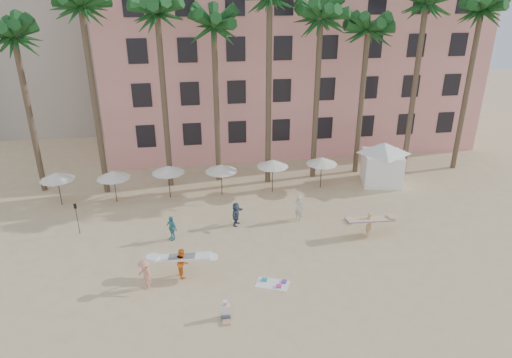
{
  "coord_description": "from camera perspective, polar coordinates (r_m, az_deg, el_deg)",
  "views": [
    {
      "loc": [
        -3.26,
        -19.89,
        15.37
      ],
      "look_at": [
        0.71,
        6.0,
        4.0
      ],
      "focal_mm": 32.0,
      "sensor_mm": 36.0,
      "label": 1
    }
  ],
  "objects": [
    {
      "name": "palm_row",
      "position": [
        35.18,
        -2.71,
        19.52
      ],
      "size": [
        44.4,
        5.4,
        16.3
      ],
      "color": "brown",
      "rests_on": "ground"
    },
    {
      "name": "pink_hotel",
      "position": [
        47.6,
        3.97,
        14.5
      ],
      "size": [
        35.0,
        14.0,
        16.0
      ],
      "primitive_type": "cube",
      "color": "pink",
      "rests_on": "ground"
    },
    {
      "name": "cabana",
      "position": [
        38.56,
        15.57,
        2.38
      ],
      "size": [
        5.4,
        5.4,
        3.5
      ],
      "color": "white",
      "rests_on": "ground"
    },
    {
      "name": "paddle",
      "position": [
        31.98,
        -21.51,
        -4.19
      ],
      "size": [
        0.18,
        0.04,
        2.23
      ],
      "color": "black",
      "rests_on": "ground"
    },
    {
      "name": "carrier_white",
      "position": [
        26.34,
        -9.21,
        -10.11
      ],
      "size": [
        3.37,
        1.25,
        1.73
      ],
      "color": "orange",
      "rests_on": "ground"
    },
    {
      "name": "seated_man",
      "position": [
        23.5,
        -3.81,
        -16.34
      ],
      "size": [
        0.44,
        0.77,
        1.01
      ],
      "color": "#3F3F4C",
      "rests_on": "ground"
    },
    {
      "name": "carrier_yellow",
      "position": [
        30.77,
        14.01,
        -5.25
      ],
      "size": [
        3.35,
        1.09,
        1.65
      ],
      "color": "tan",
      "rests_on": "ground"
    },
    {
      "name": "beachgoers",
      "position": [
        28.94,
        -5.99,
        -6.75
      ],
      "size": [
        11.03,
        7.72,
        1.89
      ],
      "color": "tan",
      "rests_on": "ground"
    },
    {
      "name": "umbrella_row",
      "position": [
        34.92,
        -7.66,
        1.32
      ],
      "size": [
        22.5,
        2.7,
        2.73
      ],
      "color": "#332B23",
      "rests_on": "ground"
    },
    {
      "name": "ground",
      "position": [
        25.35,
        0.49,
        -13.86
      ],
      "size": [
        120.0,
        120.0,
        0.0
      ],
      "primitive_type": "plane",
      "color": "#D1B789",
      "rests_on": "ground"
    },
    {
      "name": "beach_towel",
      "position": [
        25.88,
        2.2,
        -12.91
      ],
      "size": [
        2.05,
        1.61,
        0.14
      ],
      "color": "white",
      "rests_on": "ground"
    }
  ]
}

